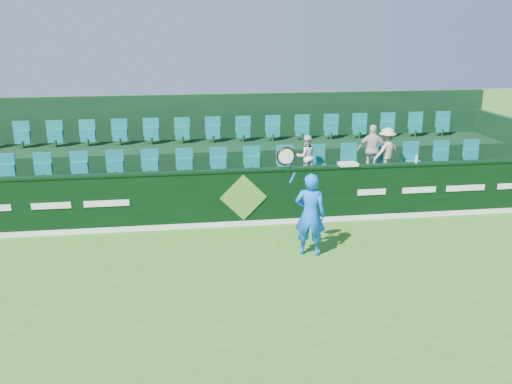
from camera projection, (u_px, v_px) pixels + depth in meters
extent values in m
plane|color=#2B6C19|center=(272.00, 303.00, 9.74)|extent=(60.00, 60.00, 0.00)
cube|color=black|center=(243.00, 198.00, 13.34)|extent=(16.00, 0.20, 1.30)
cube|color=black|center=(243.00, 170.00, 13.15)|extent=(16.00, 0.24, 0.05)
cube|color=white|center=(244.00, 223.00, 13.41)|extent=(16.00, 0.02, 0.12)
cube|color=#4D8630|center=(243.00, 198.00, 13.22)|extent=(1.10, 0.02, 1.10)
cube|color=white|center=(51.00, 206.00, 12.63)|extent=(0.85, 0.01, 0.14)
cube|color=white|center=(107.00, 203.00, 12.79)|extent=(1.00, 0.01, 0.14)
cube|color=white|center=(372.00, 192.00, 13.65)|extent=(0.70, 0.01, 0.14)
cube|color=white|center=(419.00, 190.00, 13.82)|extent=(0.85, 0.01, 0.14)
cube|color=white|center=(466.00, 188.00, 13.98)|extent=(1.00, 0.01, 0.14)
cube|color=white|center=(511.00, 186.00, 14.15)|extent=(0.70, 0.01, 0.14)
cube|color=black|center=(238.00, 195.00, 14.46)|extent=(16.00, 2.00, 0.80)
cube|color=black|center=(230.00, 167.00, 16.19)|extent=(16.00, 1.80, 1.30)
cube|color=black|center=(226.00, 138.00, 16.95)|extent=(16.00, 0.20, 2.60)
cube|color=black|center=(509.00, 154.00, 16.23)|extent=(0.20, 4.00, 2.00)
cube|color=#107172|center=(236.00, 164.00, 14.64)|extent=(13.50, 0.50, 0.60)
cube|color=#107172|center=(228.00, 132.00, 16.20)|extent=(13.50, 0.50, 0.60)
imported|color=blue|center=(310.00, 215.00, 11.55)|extent=(0.74, 0.62, 1.73)
cylinder|color=#143FBF|center=(293.00, 178.00, 11.17)|extent=(0.13, 0.04, 0.22)
cylinder|color=black|center=(290.00, 168.00, 11.10)|extent=(0.12, 0.03, 0.20)
torus|color=black|center=(286.00, 156.00, 11.02)|extent=(0.50, 0.04, 0.50)
cylinder|color=silver|center=(286.00, 156.00, 11.02)|extent=(0.41, 0.01, 0.41)
imported|color=white|center=(306.00, 156.00, 14.45)|extent=(0.57, 0.47, 1.08)
imported|color=beige|center=(372.00, 150.00, 14.66)|extent=(0.83, 0.56, 1.30)
imported|color=beige|center=(387.00, 151.00, 14.73)|extent=(0.90, 0.74, 1.21)
cube|color=silver|center=(348.00, 164.00, 13.48)|extent=(0.45, 0.29, 0.07)
cylinder|color=silver|center=(417.00, 159.00, 13.70)|extent=(0.06, 0.06, 0.19)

